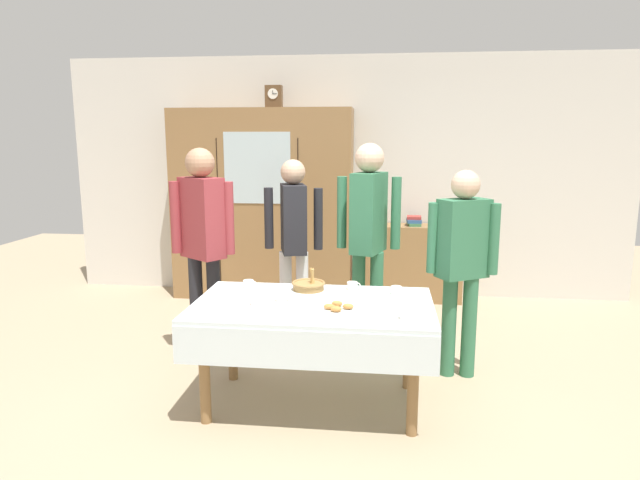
# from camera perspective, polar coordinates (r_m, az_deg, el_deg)

# --- Properties ---
(ground_plane) EXTENTS (12.00, 12.00, 0.00)m
(ground_plane) POSITION_cam_1_polar(r_m,az_deg,el_deg) (4.14, -0.33, -15.25)
(ground_plane) COLOR tan
(ground_plane) RESTS_ON ground
(back_wall) EXTENTS (6.40, 0.10, 2.70)m
(back_wall) POSITION_cam_1_polar(r_m,az_deg,el_deg) (6.38, 2.55, 6.46)
(back_wall) COLOR silver
(back_wall) RESTS_ON ground
(dining_table) EXTENTS (1.58, 0.94, 0.72)m
(dining_table) POSITION_cam_1_polar(r_m,az_deg,el_deg) (3.69, -0.78, -8.16)
(dining_table) COLOR olive
(dining_table) RESTS_ON ground
(wall_cabinet) EXTENTS (2.01, 0.46, 2.11)m
(wall_cabinet) POSITION_cam_1_polar(r_m,az_deg,el_deg) (6.25, -5.95, 3.64)
(wall_cabinet) COLOR olive
(wall_cabinet) RESTS_ON ground
(mantel_clock) EXTENTS (0.18, 0.11, 0.24)m
(mantel_clock) POSITION_cam_1_polar(r_m,az_deg,el_deg) (6.19, -4.78, 14.50)
(mantel_clock) COLOR brown
(mantel_clock) RESTS_ON wall_cabinet
(bookshelf_low) EXTENTS (1.07, 0.35, 0.85)m
(bookshelf_low) POSITION_cam_1_polar(r_m,az_deg,el_deg) (6.27, 9.53, -2.32)
(bookshelf_low) COLOR olive
(bookshelf_low) RESTS_ON ground
(book_stack) EXTENTS (0.16, 0.23, 0.10)m
(book_stack) POSITION_cam_1_polar(r_m,az_deg,el_deg) (6.18, 9.66, 1.96)
(book_stack) COLOR #3D754C
(book_stack) RESTS_ON bookshelf_low
(tea_cup_back_edge) EXTENTS (0.13, 0.13, 0.06)m
(tea_cup_back_edge) POSITION_cam_1_polar(r_m,az_deg,el_deg) (4.05, -7.38, -4.61)
(tea_cup_back_edge) COLOR white
(tea_cup_back_edge) RESTS_ON dining_table
(tea_cup_front_edge) EXTENTS (0.13, 0.13, 0.06)m
(tea_cup_front_edge) POSITION_cam_1_polar(r_m,az_deg,el_deg) (3.89, 7.87, -5.25)
(tea_cup_front_edge) COLOR silver
(tea_cup_front_edge) RESTS_ON dining_table
(tea_cup_near_left) EXTENTS (0.13, 0.13, 0.06)m
(tea_cup_near_left) POSITION_cam_1_polar(r_m,az_deg,el_deg) (3.64, -6.55, -6.35)
(tea_cup_near_left) COLOR white
(tea_cup_near_left) RESTS_ON dining_table
(tea_cup_far_left) EXTENTS (0.13, 0.13, 0.06)m
(tea_cup_far_left) POSITION_cam_1_polar(r_m,az_deg,el_deg) (3.38, 8.89, -7.74)
(tea_cup_far_left) COLOR white
(tea_cup_far_left) RESTS_ON dining_table
(tea_cup_mid_right) EXTENTS (0.13, 0.13, 0.06)m
(tea_cup_mid_right) POSITION_cam_1_polar(r_m,az_deg,el_deg) (3.70, -3.95, -6.00)
(tea_cup_mid_right) COLOR white
(tea_cup_mid_right) RESTS_ON dining_table
(tea_cup_mid_left) EXTENTS (0.13, 0.13, 0.06)m
(tea_cup_mid_left) POSITION_cam_1_polar(r_m,az_deg,el_deg) (3.98, 3.37, -4.86)
(tea_cup_mid_left) COLOR white
(tea_cup_mid_left) RESTS_ON dining_table
(bread_basket) EXTENTS (0.24, 0.24, 0.16)m
(bread_basket) POSITION_cam_1_polar(r_m,az_deg,el_deg) (3.99, -1.18, -4.68)
(bread_basket) COLOR #9E7542
(bread_basket) RESTS_ON dining_table
(pastry_plate) EXTENTS (0.28, 0.28, 0.05)m
(pastry_plate) POSITION_cam_1_polar(r_m,az_deg,el_deg) (3.52, 1.89, -7.08)
(pastry_plate) COLOR white
(pastry_plate) RESTS_ON dining_table
(spoon_near_right) EXTENTS (0.12, 0.02, 0.01)m
(spoon_near_right) POSITION_cam_1_polar(r_m,az_deg,el_deg) (3.64, -9.55, -6.81)
(spoon_near_right) COLOR silver
(spoon_near_right) RESTS_ON dining_table
(spoon_back_edge) EXTENTS (0.12, 0.02, 0.01)m
(spoon_back_edge) POSITION_cam_1_polar(r_m,az_deg,el_deg) (3.82, -7.18, -5.92)
(spoon_back_edge) COLOR silver
(spoon_back_edge) RESTS_ON dining_table
(spoon_far_left) EXTENTS (0.12, 0.02, 0.01)m
(spoon_far_left) POSITION_cam_1_polar(r_m,az_deg,el_deg) (3.77, 4.75, -6.08)
(spoon_far_left) COLOR silver
(spoon_far_left) RESTS_ON dining_table
(person_beside_shelf) EXTENTS (0.52, 0.37, 1.72)m
(person_beside_shelf) POSITION_cam_1_polar(r_m,az_deg,el_deg) (4.51, -12.01, 0.79)
(person_beside_shelf) COLOR #232328
(person_beside_shelf) RESTS_ON ground
(person_behind_table_left) EXTENTS (0.52, 0.35, 1.57)m
(person_behind_table_left) POSITION_cam_1_polar(r_m,az_deg,el_deg) (4.22, 14.46, -1.43)
(person_behind_table_left) COLOR #33704C
(person_behind_table_left) RESTS_ON ground
(person_near_right_end) EXTENTS (0.52, 0.40, 1.62)m
(person_near_right_end) POSITION_cam_1_polar(r_m,az_deg,el_deg) (4.88, -2.75, 0.85)
(person_near_right_end) COLOR silver
(person_near_right_end) RESTS_ON ground
(person_by_cabinet) EXTENTS (0.52, 0.41, 1.76)m
(person_by_cabinet) POSITION_cam_1_polar(r_m,az_deg,el_deg) (4.54, 5.02, 1.37)
(person_by_cabinet) COLOR #33704C
(person_by_cabinet) RESTS_ON ground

